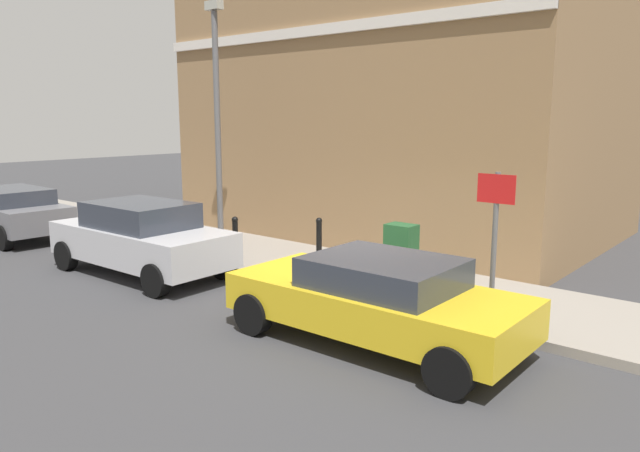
% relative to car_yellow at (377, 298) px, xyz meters
% --- Properties ---
extents(ground, '(80.00, 80.00, 0.00)m').
position_rel_car_yellow_xyz_m(ground, '(0.87, 1.11, -0.69)').
color(ground, '#38383A').
extents(sidewalk, '(2.80, 30.00, 0.15)m').
position_rel_car_yellow_xyz_m(sidewalk, '(2.67, 7.11, -0.62)').
color(sidewalk, gray).
rests_on(sidewalk, ground).
extents(corner_building, '(7.95, 10.76, 8.72)m').
position_rel_car_yellow_xyz_m(corner_building, '(8.00, 4.49, 3.66)').
color(corner_building, olive).
rests_on(corner_building, ground).
extents(car_yellow, '(1.98, 4.40, 1.30)m').
position_rel_car_yellow_xyz_m(car_yellow, '(0.00, 0.00, 0.00)').
color(car_yellow, gold).
rests_on(car_yellow, ground).
extents(car_silver, '(1.95, 4.31, 1.53)m').
position_rel_car_yellow_xyz_m(car_silver, '(0.08, 6.01, 0.10)').
color(car_silver, '#B7B7BC').
rests_on(car_silver, ground).
extents(car_grey, '(1.92, 4.40, 1.37)m').
position_rel_car_yellow_xyz_m(car_grey, '(0.03, 12.16, 0.04)').
color(car_grey, slate).
rests_on(car_grey, ground).
extents(utility_cabinet, '(0.46, 0.61, 1.15)m').
position_rel_car_yellow_xyz_m(utility_cabinet, '(2.46, 1.15, -0.01)').
color(utility_cabinet, '#1E4C28').
rests_on(utility_cabinet, sidewalk).
extents(bollard_near_cabinet, '(0.14, 0.14, 1.04)m').
position_rel_car_yellow_xyz_m(bollard_near_cabinet, '(2.56, 3.24, 0.01)').
color(bollard_near_cabinet, black).
rests_on(bollard_near_cabinet, sidewalk).
extents(bollard_far_kerb, '(0.14, 0.14, 1.04)m').
position_rel_car_yellow_xyz_m(bollard_far_kerb, '(1.52, 4.71, 0.01)').
color(bollard_far_kerb, black).
rests_on(bollard_far_kerb, sidewalk).
extents(street_sign, '(0.08, 0.60, 2.30)m').
position_rel_car_yellow_xyz_m(street_sign, '(1.69, -0.99, 0.97)').
color(street_sign, '#59595B').
rests_on(street_sign, sidewalk).
extents(lamppost, '(0.20, 0.44, 5.72)m').
position_rel_car_yellow_xyz_m(lamppost, '(2.49, 6.31, 2.61)').
color(lamppost, '#59595B').
rests_on(lamppost, sidewalk).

